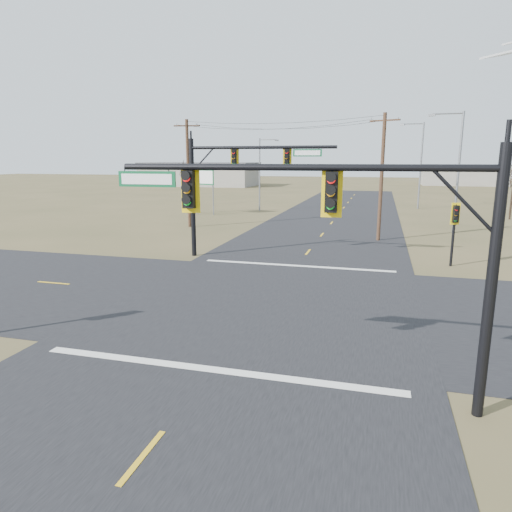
{
  "coord_description": "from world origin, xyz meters",
  "views": [
    {
      "loc": [
        4.87,
        -20.1,
        6.58
      ],
      "look_at": [
        -0.89,
        1.0,
        1.93
      ],
      "focal_mm": 32.0,
      "sensor_mm": 36.0,
      "label": 1
    }
  ],
  "objects_px": {
    "utility_pole_near": "(382,176)",
    "highway_sign": "(205,182)",
    "bare_tree_a": "(192,172)",
    "bare_tree_b": "(184,167)",
    "utility_pole_far": "(188,172)",
    "streetlight_a": "(456,166)",
    "streetlight_b": "(419,161)",
    "mast_arm_far": "(231,173)",
    "streetlight_c": "(261,171)",
    "pedestal_signal_ne": "(455,219)",
    "mast_arm_near": "(340,218)"
  },
  "relations": [
    {
      "from": "pedestal_signal_ne",
      "to": "utility_pole_near",
      "type": "distance_m",
      "value": 9.92
    },
    {
      "from": "streetlight_c",
      "to": "bare_tree_b",
      "type": "distance_m",
      "value": 13.15
    },
    {
      "from": "mast_arm_far",
      "to": "utility_pole_far",
      "type": "height_order",
      "value": "utility_pole_far"
    },
    {
      "from": "streetlight_a",
      "to": "bare_tree_b",
      "type": "relative_size",
      "value": 1.57
    },
    {
      "from": "streetlight_b",
      "to": "bare_tree_a",
      "type": "distance_m",
      "value": 30.16
    },
    {
      "from": "pedestal_signal_ne",
      "to": "utility_pole_far",
      "type": "relative_size",
      "value": 0.39
    },
    {
      "from": "utility_pole_far",
      "to": "highway_sign",
      "type": "relative_size",
      "value": 1.91
    },
    {
      "from": "mast_arm_far",
      "to": "bare_tree_b",
      "type": "xyz_separation_m",
      "value": [
        -18.01,
        32.59,
        -0.24
      ]
    },
    {
      "from": "highway_sign",
      "to": "streetlight_a",
      "type": "distance_m",
      "value": 27.87
    },
    {
      "from": "highway_sign",
      "to": "pedestal_signal_ne",
      "type": "bearing_deg",
      "value": -20.85
    },
    {
      "from": "pedestal_signal_ne",
      "to": "streetlight_c",
      "type": "bearing_deg",
      "value": 107.19
    },
    {
      "from": "mast_arm_far",
      "to": "utility_pole_far",
      "type": "xyz_separation_m",
      "value": [
        -8.64,
        12.75,
        -0.34
      ]
    },
    {
      "from": "pedestal_signal_ne",
      "to": "utility_pole_near",
      "type": "xyz_separation_m",
      "value": [
        -4.5,
        8.54,
        2.3
      ]
    },
    {
      "from": "pedestal_signal_ne",
      "to": "utility_pole_far",
      "type": "bearing_deg",
      "value": 134.73
    },
    {
      "from": "utility_pole_far",
      "to": "streetlight_a",
      "type": "xyz_separation_m",
      "value": [
        24.5,
        2.77,
        0.68
      ]
    },
    {
      "from": "utility_pole_far",
      "to": "mast_arm_far",
      "type": "bearing_deg",
      "value": -55.86
    },
    {
      "from": "mast_arm_far",
      "to": "streetlight_a",
      "type": "height_order",
      "value": "streetlight_a"
    },
    {
      "from": "mast_arm_near",
      "to": "utility_pole_near",
      "type": "xyz_separation_m",
      "value": [
        0.96,
        26.56,
        0.18
      ]
    },
    {
      "from": "mast_arm_near",
      "to": "streetlight_a",
      "type": "bearing_deg",
      "value": 74.32
    },
    {
      "from": "utility_pole_near",
      "to": "highway_sign",
      "type": "xyz_separation_m",
      "value": [
        -20.49,
        13.15,
        -1.4
      ]
    },
    {
      "from": "highway_sign",
      "to": "streetlight_b",
      "type": "bearing_deg",
      "value": 48.96
    },
    {
      "from": "streetlight_b",
      "to": "bare_tree_b",
      "type": "xyz_separation_m",
      "value": [
        -32.25,
        -4.1,
        -0.96
      ]
    },
    {
      "from": "utility_pole_far",
      "to": "streetlight_a",
      "type": "distance_m",
      "value": 24.67
    },
    {
      "from": "streetlight_b",
      "to": "streetlight_c",
      "type": "height_order",
      "value": "streetlight_b"
    },
    {
      "from": "utility_pole_near",
      "to": "streetlight_c",
      "type": "distance_m",
      "value": 24.22
    },
    {
      "from": "streetlight_a",
      "to": "bare_tree_b",
      "type": "bearing_deg",
      "value": 167.19
    },
    {
      "from": "mast_arm_far",
      "to": "streetlight_b",
      "type": "bearing_deg",
      "value": 52.55
    },
    {
      "from": "utility_pole_far",
      "to": "streetlight_c",
      "type": "xyz_separation_m",
      "value": [
        3.17,
        15.91,
        -0.15
      ]
    },
    {
      "from": "streetlight_c",
      "to": "mast_arm_near",
      "type": "bearing_deg",
      "value": -88.62
    },
    {
      "from": "mast_arm_far",
      "to": "utility_pole_near",
      "type": "bearing_deg",
      "value": 29.11
    },
    {
      "from": "utility_pole_far",
      "to": "streetlight_a",
      "type": "bearing_deg",
      "value": 6.45
    },
    {
      "from": "pedestal_signal_ne",
      "to": "bare_tree_b",
      "type": "bearing_deg",
      "value": 117.4
    },
    {
      "from": "utility_pole_far",
      "to": "bare_tree_a",
      "type": "distance_m",
      "value": 11.73
    },
    {
      "from": "highway_sign",
      "to": "streetlight_c",
      "type": "height_order",
      "value": "streetlight_c"
    },
    {
      "from": "utility_pole_near",
      "to": "utility_pole_far",
      "type": "bearing_deg",
      "value": 170.34
    },
    {
      "from": "mast_arm_far",
      "to": "streetlight_a",
      "type": "bearing_deg",
      "value": 28.13
    },
    {
      "from": "bare_tree_a",
      "to": "bare_tree_b",
      "type": "distance_m",
      "value": 10.29
    },
    {
      "from": "utility_pole_near",
      "to": "mast_arm_near",
      "type": "bearing_deg",
      "value": -92.07
    },
    {
      "from": "streetlight_b",
      "to": "mast_arm_far",
      "type": "bearing_deg",
      "value": -91.25
    },
    {
      "from": "utility_pole_far",
      "to": "bare_tree_b",
      "type": "bearing_deg",
      "value": 115.28
    },
    {
      "from": "utility_pole_far",
      "to": "pedestal_signal_ne",
      "type": "bearing_deg",
      "value": -27.15
    },
    {
      "from": "highway_sign",
      "to": "utility_pole_near",
      "type": "bearing_deg",
      "value": -12.59
    },
    {
      "from": "mast_arm_far",
      "to": "streetlight_a",
      "type": "xyz_separation_m",
      "value": [
        15.86,
        15.51,
        0.33
      ]
    },
    {
      "from": "mast_arm_far",
      "to": "streetlight_c",
      "type": "xyz_separation_m",
      "value": [
        -5.47,
        28.66,
        -0.5
      ]
    },
    {
      "from": "streetlight_c",
      "to": "bare_tree_a",
      "type": "bearing_deg",
      "value": -161.89
    },
    {
      "from": "streetlight_c",
      "to": "bare_tree_a",
      "type": "xyz_separation_m",
      "value": [
        -7.45,
        -5.0,
        -0.15
      ]
    },
    {
      "from": "pedestal_signal_ne",
      "to": "streetlight_a",
      "type": "relative_size",
      "value": 0.38
    },
    {
      "from": "bare_tree_b",
      "to": "mast_arm_far",
      "type": "bearing_deg",
      "value": -61.07
    },
    {
      "from": "highway_sign",
      "to": "bare_tree_a",
      "type": "relative_size",
      "value": 0.85
    },
    {
      "from": "pedestal_signal_ne",
      "to": "streetlight_c",
      "type": "relative_size",
      "value": 0.44
    }
  ]
}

